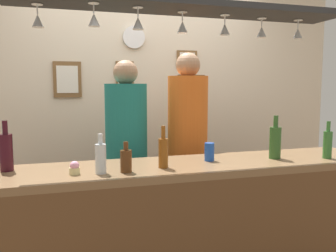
% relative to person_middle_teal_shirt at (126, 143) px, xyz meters
% --- Properties ---
extents(back_wall, '(4.40, 0.06, 2.60)m').
position_rel_person_middle_teal_shirt_xyz_m(back_wall, '(0.28, 0.75, 0.29)').
color(back_wall, beige).
rests_on(back_wall, ground_plane).
extents(bar_counter, '(2.70, 0.55, 0.97)m').
position_rel_person_middle_teal_shirt_xyz_m(bar_counter, '(0.28, -0.85, -0.35)').
color(bar_counter, brown).
rests_on(bar_counter, ground_plane).
extents(overhead_glass_rack, '(2.20, 0.36, 0.04)m').
position_rel_person_middle_teal_shirt_xyz_m(overhead_glass_rack, '(0.28, -0.65, 0.95)').
color(overhead_glass_rack, black).
extents(hanging_wineglass_far_left, '(0.07, 0.07, 0.13)m').
position_rel_person_middle_teal_shirt_xyz_m(hanging_wineglass_far_left, '(-0.61, -0.58, 0.84)').
color(hanging_wineglass_far_left, silver).
rests_on(hanging_wineglass_far_left, overhead_glass_rack).
extents(hanging_wineglass_left, '(0.07, 0.07, 0.13)m').
position_rel_person_middle_teal_shirt_xyz_m(hanging_wineglass_left, '(-0.30, -0.70, 0.84)').
color(hanging_wineglass_left, silver).
rests_on(hanging_wineglass_left, overhead_glass_rack).
extents(hanging_wineglass_center_left, '(0.07, 0.07, 0.13)m').
position_rel_person_middle_teal_shirt_xyz_m(hanging_wineglass_center_left, '(-0.03, -0.67, 0.84)').
color(hanging_wineglass_center_left, silver).
rests_on(hanging_wineglass_center_left, overhead_glass_rack).
extents(hanging_wineglass_center, '(0.07, 0.07, 0.13)m').
position_rel_person_middle_teal_shirt_xyz_m(hanging_wineglass_center, '(0.27, -0.61, 0.84)').
color(hanging_wineglass_center, silver).
rests_on(hanging_wineglass_center, overhead_glass_rack).
extents(hanging_wineglass_center_right, '(0.07, 0.07, 0.13)m').
position_rel_person_middle_teal_shirt_xyz_m(hanging_wineglass_center_right, '(0.57, -0.61, 0.84)').
color(hanging_wineglass_center_right, silver).
rests_on(hanging_wineglass_center_right, overhead_glass_rack).
extents(hanging_wineglass_right, '(0.07, 0.07, 0.13)m').
position_rel_person_middle_teal_shirt_xyz_m(hanging_wineglass_right, '(0.87, -0.58, 0.84)').
color(hanging_wineglass_right, silver).
rests_on(hanging_wineglass_right, overhead_glass_rack).
extents(hanging_wineglass_far_right, '(0.07, 0.07, 0.13)m').
position_rel_person_middle_teal_shirt_xyz_m(hanging_wineglass_far_right, '(1.16, -0.59, 0.84)').
color(hanging_wineglass_far_right, silver).
rests_on(hanging_wineglass_far_right, overhead_glass_rack).
extents(person_middle_teal_shirt, '(0.34, 0.34, 1.68)m').
position_rel_person_middle_teal_shirt_xyz_m(person_middle_teal_shirt, '(0.00, 0.00, 0.00)').
color(person_middle_teal_shirt, '#2D334C').
rests_on(person_middle_teal_shirt, ground_plane).
extents(person_right_orange_shirt, '(0.34, 0.34, 1.75)m').
position_rel_person_middle_teal_shirt_xyz_m(person_right_orange_shirt, '(0.53, 0.00, 0.05)').
color(person_right_orange_shirt, '#2D334C').
rests_on(person_right_orange_shirt, ground_plane).
extents(bottle_beer_brown_stubby, '(0.07, 0.07, 0.18)m').
position_rel_person_middle_teal_shirt_xyz_m(bottle_beer_brown_stubby, '(-0.14, -0.82, 0.03)').
color(bottle_beer_brown_stubby, '#512D14').
rests_on(bottle_beer_brown_stubby, bar_counter).
extents(bottle_beer_amber_tall, '(0.06, 0.06, 0.26)m').
position_rel_person_middle_teal_shirt_xyz_m(bottle_beer_amber_tall, '(0.10, -0.77, 0.06)').
color(bottle_beer_amber_tall, brown).
rests_on(bottle_beer_amber_tall, bar_counter).
extents(bottle_champagne_green, '(0.08, 0.08, 0.30)m').
position_rel_person_middle_teal_shirt_xyz_m(bottle_champagne_green, '(0.92, -0.72, 0.08)').
color(bottle_champagne_green, '#2D5623').
rests_on(bottle_champagne_green, bar_counter).
extents(bottle_beer_green_import, '(0.06, 0.06, 0.26)m').
position_rel_person_middle_teal_shirt_xyz_m(bottle_beer_green_import, '(1.27, -0.82, 0.06)').
color(bottle_beer_green_import, '#336B2D').
rests_on(bottle_beer_green_import, bar_counter).
extents(bottle_wine_dark_red, '(0.08, 0.08, 0.30)m').
position_rel_person_middle_teal_shirt_xyz_m(bottle_wine_dark_red, '(-0.81, -0.59, 0.08)').
color(bottle_wine_dark_red, '#380F19').
rests_on(bottle_wine_dark_red, bar_counter).
extents(bottle_soda_clear, '(0.06, 0.06, 0.23)m').
position_rel_person_middle_teal_shirt_xyz_m(bottle_soda_clear, '(-0.28, -0.81, 0.05)').
color(bottle_soda_clear, silver).
rests_on(bottle_soda_clear, bar_counter).
extents(drink_can, '(0.07, 0.07, 0.12)m').
position_rel_person_middle_teal_shirt_xyz_m(drink_can, '(0.45, -0.66, 0.02)').
color(drink_can, '#1E4CB2').
rests_on(drink_can, bar_counter).
extents(cupcake, '(0.06, 0.06, 0.08)m').
position_rel_person_middle_teal_shirt_xyz_m(cupcake, '(-0.43, -0.79, -0.01)').
color(cupcake, beige).
rests_on(cupcake, bar_counter).
extents(picture_frame_caricature, '(0.26, 0.02, 0.34)m').
position_rel_person_middle_teal_shirt_xyz_m(picture_frame_caricature, '(-0.44, 0.71, 0.53)').
color(picture_frame_caricature, brown).
rests_on(picture_frame_caricature, back_wall).
extents(picture_frame_crest, '(0.18, 0.02, 0.26)m').
position_rel_person_middle_teal_shirt_xyz_m(picture_frame_crest, '(0.11, 0.71, 0.58)').
color(picture_frame_crest, brown).
rests_on(picture_frame_crest, back_wall).
extents(picture_frame_lower_pair, '(0.30, 0.02, 0.18)m').
position_rel_person_middle_teal_shirt_xyz_m(picture_frame_lower_pair, '(0.82, 0.71, 0.49)').
color(picture_frame_lower_pair, brown).
rests_on(picture_frame_lower_pair, back_wall).
extents(picture_frame_upper_small, '(0.22, 0.02, 0.18)m').
position_rel_person_middle_teal_shirt_xyz_m(picture_frame_upper_small, '(0.77, 0.71, 0.74)').
color(picture_frame_upper_small, brown).
rests_on(picture_frame_upper_small, back_wall).
extents(wall_clock, '(0.22, 0.03, 0.22)m').
position_rel_person_middle_teal_shirt_xyz_m(wall_clock, '(0.21, 0.70, 0.94)').
color(wall_clock, white).
rests_on(wall_clock, back_wall).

